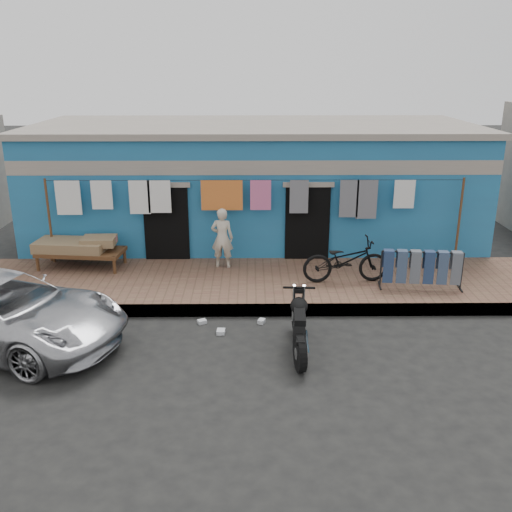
% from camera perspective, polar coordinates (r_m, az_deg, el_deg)
% --- Properties ---
extents(ground, '(80.00, 80.00, 0.00)m').
position_cam_1_polar(ground, '(10.42, 0.11, -9.55)').
color(ground, black).
rests_on(ground, ground).
extents(sidewalk, '(28.00, 3.00, 0.25)m').
position_cam_1_polar(sidewalk, '(13.10, -0.04, -2.85)').
color(sidewalk, brown).
rests_on(sidewalk, ground).
extents(curb, '(28.00, 0.10, 0.25)m').
position_cam_1_polar(curb, '(11.76, 0.02, -5.44)').
color(curb, gray).
rests_on(curb, ground).
extents(building, '(12.20, 5.20, 3.36)m').
position_cam_1_polar(building, '(16.49, -0.17, 7.33)').
color(building, '#225F8D').
rests_on(building, ground).
extents(clothesline, '(10.06, 0.06, 2.10)m').
position_cam_1_polar(clothesline, '(13.79, -1.98, 5.62)').
color(clothesline, brown).
rests_on(clothesline, sidewalk).
extents(car, '(5.23, 3.60, 1.35)m').
position_cam_1_polar(car, '(11.41, -24.21, -4.97)').
color(car, silver).
rests_on(car, ground).
extents(seated_person, '(0.56, 0.40, 1.46)m').
position_cam_1_polar(seated_person, '(13.65, -3.40, 1.81)').
color(seated_person, beige).
rests_on(seated_person, sidewalk).
extents(bicycle, '(1.95, 0.80, 1.23)m').
position_cam_1_polar(bicycle, '(12.88, 8.97, 0.05)').
color(bicycle, black).
rests_on(bicycle, sidewalk).
extents(motorcycle, '(0.76, 1.72, 1.07)m').
position_cam_1_polar(motorcycle, '(10.22, 4.34, -6.85)').
color(motorcycle, black).
rests_on(motorcycle, ground).
extents(charpoy, '(2.33, 1.45, 0.71)m').
position_cam_1_polar(charpoy, '(14.37, -17.07, 0.31)').
color(charpoy, brown).
rests_on(charpoy, sidewalk).
extents(jeans_rack, '(1.90, 0.73, 0.88)m').
position_cam_1_polar(jeans_rack, '(12.93, 16.20, -1.24)').
color(jeans_rack, black).
rests_on(jeans_rack, sidewalk).
extents(litter_a, '(0.21, 0.19, 0.07)m').
position_cam_1_polar(litter_a, '(11.52, -5.42, -6.55)').
color(litter_a, silver).
rests_on(litter_a, ground).
extents(litter_b, '(0.17, 0.19, 0.08)m').
position_cam_1_polar(litter_b, '(11.48, 0.55, -6.54)').
color(litter_b, silver).
rests_on(litter_b, ground).
extents(litter_c, '(0.16, 0.20, 0.08)m').
position_cam_1_polar(litter_c, '(11.08, -3.53, -7.56)').
color(litter_c, silver).
rests_on(litter_c, ground).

